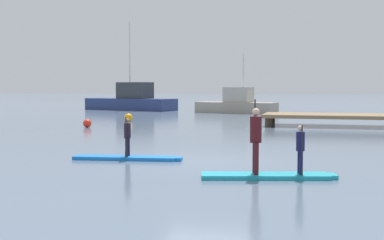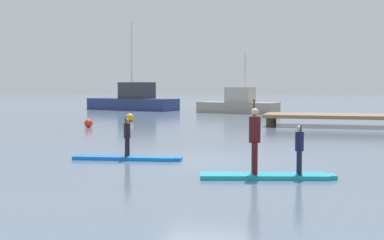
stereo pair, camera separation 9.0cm
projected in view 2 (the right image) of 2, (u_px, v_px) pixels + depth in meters
name	position (u px, v px, depth m)	size (l,w,h in m)	color
ground_plane	(205.00, 161.00, 14.92)	(240.00, 240.00, 0.00)	slate
paddleboard_near	(127.00, 158.00, 15.22)	(3.20, 0.95, 0.10)	blue
paddler_child_solo	(127.00, 135.00, 15.16)	(0.22, 0.39, 1.14)	black
paddleboard_far	(267.00, 176.00, 12.16)	(3.17, 1.35, 0.10)	#1E9EB2
paddler_adult	(255.00, 136.00, 12.11)	(0.33, 0.48, 1.72)	#4C1419
paddler_child_front	(299.00, 147.00, 12.09)	(0.24, 0.39, 1.15)	#19194C
fishing_boat_green_midground	(134.00, 101.00, 46.41)	(8.64, 4.65, 7.74)	navy
motor_boat_small_navy	(238.00, 104.00, 41.23)	(6.66, 3.49, 4.63)	#9E9384
floating_dock	(343.00, 116.00, 27.53)	(8.09, 3.08, 0.65)	#846B4C
mooring_buoy_near	(130.00, 117.00, 31.42)	(0.49, 0.49, 0.49)	orange
mooring_buoy_mid	(88.00, 123.00, 26.95)	(0.43, 0.43, 0.43)	red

